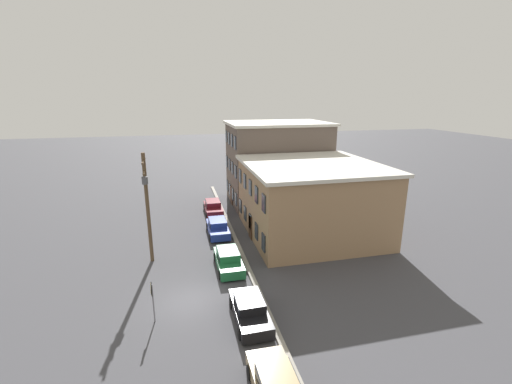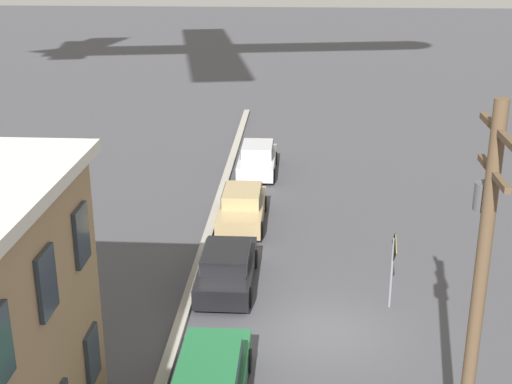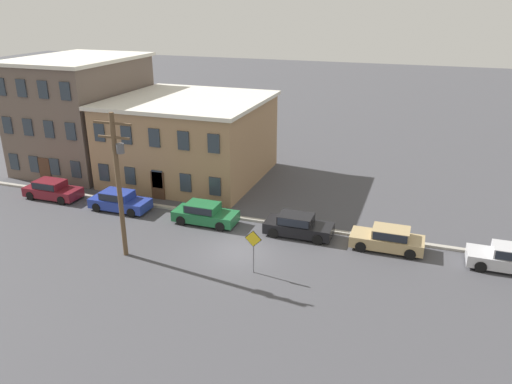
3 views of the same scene
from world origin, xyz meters
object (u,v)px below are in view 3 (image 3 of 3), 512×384
caution_sign (253,245)px  car_tan (388,238)px  car_black (298,225)px  car_silver (510,257)px  car_green (204,213)px  car_maroon (52,189)px  utility_pole (119,178)px  car_blue (119,200)px

caution_sign → car_tan: bearing=38.1°
car_black → car_tan: bearing=-0.7°
car_silver → car_green: bearing=179.8°
car_maroon → car_tan: bearing=-0.3°
caution_sign → utility_pole: (-7.94, -0.54, 3.14)m
car_blue → car_green: bearing=-0.4°
car_blue → car_tan: 19.11m
car_maroon → car_green: (13.04, -0.30, 0.00)m
car_maroon → car_tan: (25.32, -0.14, 0.00)m
car_tan → car_silver: (6.74, -0.23, 0.00)m
car_tan → car_silver: size_ratio=1.00×
car_maroon → car_blue: same height
car_tan → caution_sign: (-6.87, -5.38, 1.00)m
car_tan → car_silver: same height
car_black → car_tan: same height
utility_pole → car_black: bearing=33.4°
car_blue → caution_sign: 13.36m
car_silver → car_maroon: bearing=179.3°
car_blue → caution_sign: caution_sign is taller
car_maroon → car_green: same height
car_maroon → caution_sign: bearing=-16.6°
utility_pole → car_blue: bearing=126.6°
car_silver → caution_sign: (-13.61, -5.15, 1.00)m
car_silver → utility_pole: bearing=-165.2°
car_green → car_silver: size_ratio=1.00×
car_green → car_silver: bearing=-0.2°
car_green → car_tan: 12.27m
car_tan → caution_sign: 8.78m
car_blue → caution_sign: bearing=-23.2°
car_black → car_maroon: bearing=179.8°
utility_pole → car_tan: bearing=21.8°
caution_sign → car_green: bearing=136.0°
car_maroon → utility_pole: utility_pole is taller
car_blue → car_green: size_ratio=1.00×
car_tan → caution_sign: size_ratio=1.68×
car_maroon → car_tan: size_ratio=1.00×
car_maroon → utility_pole: (10.51, -6.05, 4.14)m
car_maroon → car_blue: (6.21, -0.26, 0.00)m
car_tan → car_maroon: bearing=179.7°
car_black → caution_sign: caution_sign is taller
car_maroon → car_silver: same height
car_tan → utility_pole: utility_pole is taller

